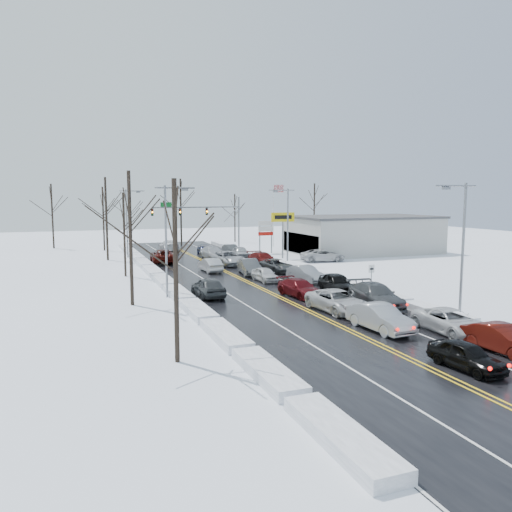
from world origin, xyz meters
name	(u,v)px	position (x,y,z in m)	size (l,w,h in m)	color
ground	(249,283)	(0.00, 0.00, 0.00)	(160.00, 160.00, 0.00)	white
road_surface	(242,279)	(0.00, 2.00, 0.01)	(14.00, 84.00, 0.01)	black
snow_bank_left	(165,284)	(-7.60, 2.00, 0.00)	(1.48, 72.00, 0.51)	white
snow_bank_right	(311,275)	(7.60, 2.00, 0.00)	(1.48, 72.00, 0.51)	white
traffic_signal_mast	(206,214)	(3.45, 27.99, 5.48)	(13.28, 0.39, 8.00)	slate
tires_plus_sign	(283,220)	(10.50, 15.99, 4.99)	(3.20, 0.34, 6.00)	slate
used_vehicles_sign	(266,230)	(10.50, 22.00, 3.32)	(2.20, 0.22, 4.65)	slate
speed_limit_sign	(371,273)	(8.20, -8.00, 1.63)	(0.55, 0.09, 2.35)	slate
flagpole	(274,210)	(15.17, 30.00, 5.93)	(1.87, 1.20, 10.00)	silver
dealership_building	(363,234)	(23.98, 18.00, 2.66)	(20.40, 12.40, 5.30)	#ADACA8
streetlight_se	(461,240)	(8.30, -18.00, 5.31)	(3.20, 0.25, 9.00)	slate
streetlight_ne	(286,220)	(8.30, 10.00, 5.31)	(3.20, 0.25, 9.00)	slate
streetlight_sw	(168,232)	(-8.30, -4.00, 5.31)	(3.20, 0.25, 9.00)	slate
streetlight_nw	(128,218)	(-8.30, 24.00, 5.31)	(3.20, 0.25, 9.00)	slate
tree_left_a	(175,235)	(-11.00, -20.00, 6.29)	(3.60, 3.60, 9.00)	#2D231C
tree_left_b	(130,212)	(-11.50, -6.00, 6.99)	(4.00, 4.00, 10.00)	#2D231C
tree_left_c	(124,218)	(-10.50, 8.00, 5.94)	(3.40, 3.40, 8.50)	#2D231C
tree_left_d	(106,202)	(-11.20, 22.00, 7.33)	(4.20, 4.20, 10.50)	#2D231C
tree_left_e	(103,206)	(-10.80, 34.00, 6.64)	(3.80, 3.80, 9.50)	#2D231C
tree_far_a	(52,203)	(-18.00, 40.00, 6.99)	(4.00, 4.00, 10.00)	#2D231C
tree_far_b	(130,207)	(-6.00, 41.00, 6.29)	(3.60, 3.60, 9.00)	#2D231C
tree_far_c	(181,199)	(2.00, 39.00, 7.68)	(4.40, 4.40, 11.00)	#2D231C
tree_far_d	(235,208)	(12.00, 40.50, 5.94)	(3.40, 3.40, 8.50)	#2D231C
tree_far_e	(314,200)	(28.00, 41.00, 7.33)	(4.20, 4.20, 10.50)	#2D231C
queued_car_0	(466,369)	(1.57, -25.90, 0.00)	(1.57, 3.91, 1.33)	black
queued_car_1	(380,330)	(1.75, -18.65, 0.00)	(1.70, 4.88, 1.61)	#AAADB3
queued_car_2	(337,312)	(1.83, -13.35, 0.00)	(2.53, 5.49, 1.53)	silver
queued_car_3	(300,296)	(1.66, -7.57, 0.00)	(1.98, 4.86, 1.41)	#500A0F
queued_car_4	(265,281)	(1.72, 0.18, 0.00)	(1.58, 3.92, 1.33)	silver
queued_car_5	(249,275)	(1.72, 4.61, 0.00)	(1.71, 4.90, 1.62)	#474A4C
queued_car_6	(228,265)	(1.75, 12.27, 0.00)	(2.72, 5.90, 1.64)	#A3A6AB
queued_car_7	(213,259)	(1.69, 18.53, 0.00)	(2.22, 5.47, 1.59)	#AAADB3
queued_car_8	(205,255)	(1.93, 23.57, 0.00)	(1.72, 4.26, 1.45)	black
queued_car_9	(502,352)	(5.25, -24.56, 0.00)	(1.54, 4.42, 1.46)	#51110A
queued_car_10	(450,333)	(5.38, -20.63, 0.00)	(2.36, 5.13, 1.43)	silver
queued_car_11	(375,307)	(5.23, -13.04, 0.00)	(2.41, 5.93, 1.72)	#404346
queued_car_12	(337,293)	(5.33, -7.24, 0.00)	(1.95, 4.84, 1.65)	black
queued_car_13	(306,282)	(5.25, -1.43, 0.00)	(1.62, 4.65, 1.53)	#929499
queued_car_14	(277,272)	(5.12, 5.28, 0.00)	(2.26, 4.90, 1.36)	#383A3C
queued_car_15	(263,266)	(5.36, 9.99, 0.00)	(2.20, 5.42, 1.57)	#520C0A
queued_car_16	(241,258)	(5.33, 17.98, 0.00)	(1.82, 4.52, 1.54)	#AEB2B7
queued_car_17	(231,255)	(5.40, 22.26, 0.00)	(1.47, 4.21, 1.39)	#44474A
oncoming_car_0	(210,272)	(-1.56, 7.96, 0.00)	(1.55, 4.45, 1.46)	silver
oncoming_car_1	(163,263)	(-5.12, 16.75, 0.00)	(2.80, 6.07, 1.69)	#440D09
oncoming_car_2	(169,251)	(-1.84, 29.78, 0.00)	(2.32, 5.70, 1.65)	white
oncoming_car_3	(208,297)	(-5.33, -4.98, 0.00)	(1.91, 4.75, 1.62)	#3A3D3F
parked_car_0	(323,262)	(13.83, 11.11, 0.00)	(2.56, 5.55, 1.54)	silver
parked_car_1	(328,257)	(16.96, 15.42, 0.00)	(2.24, 5.50, 1.60)	black
parked_car_2	(296,252)	(15.15, 21.78, 0.00)	(1.95, 4.84, 1.65)	#BCBCBF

